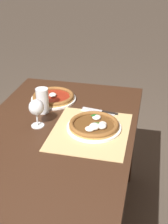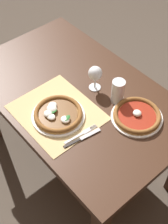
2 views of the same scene
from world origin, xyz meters
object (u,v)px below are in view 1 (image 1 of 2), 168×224
(wine_glass, at_px, (36,108))
(fork, at_px, (97,113))
(pizza_near, at_px, (94,125))
(knife, at_px, (100,111))
(pizza_far, at_px, (53,97))
(pint_glass, at_px, (42,101))

(wine_glass, bearing_deg, fork, -53.61)
(pizza_near, xyz_separation_m, knife, (0.19, 0.01, -0.02))
(fork, relative_size, knife, 0.93)
(pizza_far, relative_size, pint_glass, 1.92)
(pizza_near, bearing_deg, knife, 1.61)
(pizza_far, distance_m, fork, 0.32)
(pizza_far, bearing_deg, pizza_near, -131.83)
(pizza_far, height_order, knife, pizza_far)
(wine_glass, xyz_separation_m, pint_glass, (0.16, 0.03, -0.04))
(pizza_near, height_order, pint_glass, pint_glass)
(fork, bearing_deg, knife, -25.75)
(knife, bearing_deg, pint_glass, 102.95)
(pizza_near, xyz_separation_m, fork, (0.17, 0.02, -0.02))
(wine_glass, xyz_separation_m, knife, (0.23, -0.29, -0.10))
(wine_glass, bearing_deg, knife, -51.78)
(fork, bearing_deg, pint_glass, 99.30)
(wine_glass, height_order, knife, wine_glass)
(pizza_far, distance_m, pint_glass, 0.17)
(pizza_near, relative_size, knife, 1.33)
(pint_glass, distance_m, fork, 0.32)
(pizza_near, xyz_separation_m, pint_glass, (0.12, 0.33, 0.05))
(pint_glass, bearing_deg, pizza_near, -110.45)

